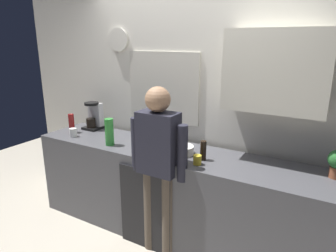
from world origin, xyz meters
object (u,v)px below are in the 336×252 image
(bottle_dark_sauce, at_px, (203,151))
(mixing_bowl, at_px, (182,150))
(bottle_clear_soda, at_px, (109,132))
(person_at_sink, at_px, (158,159))
(cup_white_mug, at_px, (73,132))
(bottle_red_vinegar, at_px, (72,123))
(cup_yellow_cup, at_px, (197,160))
(coffee_maker, at_px, (94,117))

(bottle_dark_sauce, xyz_separation_m, mixing_bowl, (-0.23, 0.04, -0.05))
(bottle_clear_soda, height_order, person_at_sink, person_at_sink)
(bottle_clear_soda, height_order, cup_white_mug, bottle_clear_soda)
(cup_white_mug, bearing_deg, bottle_dark_sauce, 3.77)
(bottle_red_vinegar, bearing_deg, mixing_bowl, 1.21)
(cup_white_mug, bearing_deg, bottle_clear_soda, -1.07)
(bottle_clear_soda, height_order, mixing_bowl, bottle_clear_soda)
(person_at_sink, bearing_deg, bottle_red_vinegar, -178.84)
(bottle_red_vinegar, xyz_separation_m, bottle_dark_sauce, (1.67, -0.01, -0.02))
(mixing_bowl, bearing_deg, cup_white_mug, -173.91)
(cup_yellow_cup, bearing_deg, bottle_red_vinegar, 175.66)
(bottle_red_vinegar, height_order, mixing_bowl, bottle_red_vinegar)
(coffee_maker, xyz_separation_m, bottle_red_vinegar, (-0.11, -0.25, -0.04))
(coffee_maker, height_order, mixing_bowl, coffee_maker)
(coffee_maker, xyz_separation_m, cup_white_mug, (0.02, -0.36, -0.10))
(bottle_clear_soda, distance_m, cup_white_mug, 0.55)
(cup_yellow_cup, bearing_deg, bottle_clear_soda, 179.54)
(bottle_dark_sauce, bearing_deg, person_at_sink, -143.56)
(bottle_dark_sauce, height_order, cup_white_mug, bottle_dark_sauce)
(cup_white_mug, bearing_deg, bottle_red_vinegar, 141.35)
(bottle_red_vinegar, relative_size, bottle_clear_soda, 0.79)
(bottle_red_vinegar, height_order, cup_white_mug, bottle_red_vinegar)
(cup_white_mug, height_order, person_at_sink, person_at_sink)
(bottle_dark_sauce, bearing_deg, cup_yellow_cup, -90.44)
(coffee_maker, distance_m, mixing_bowl, 1.35)
(bottle_clear_soda, distance_m, bottle_dark_sauce, 1.00)
(mixing_bowl, bearing_deg, bottle_clear_soda, -168.94)
(coffee_maker, relative_size, bottle_red_vinegar, 1.50)
(cup_white_mug, bearing_deg, cup_yellow_cup, -0.68)
(bottle_clear_soda, bearing_deg, bottle_dark_sauce, 6.39)
(cup_yellow_cup, relative_size, cup_white_mug, 0.89)
(cup_white_mug, bearing_deg, mixing_bowl, 6.09)
(bottle_red_vinegar, relative_size, cup_white_mug, 2.32)
(coffee_maker, relative_size, bottle_clear_soda, 1.18)
(bottle_red_vinegar, xyz_separation_m, cup_white_mug, (0.14, -0.11, -0.06))
(cup_yellow_cup, distance_m, mixing_bowl, 0.28)
(bottle_dark_sauce, xyz_separation_m, person_at_sink, (-0.33, -0.24, -0.07))
(person_at_sink, bearing_deg, coffee_maker, 169.42)
(mixing_bowl, bearing_deg, bottle_dark_sauce, -9.24)
(coffee_maker, relative_size, cup_white_mug, 3.47)
(cup_yellow_cup, distance_m, person_at_sink, 0.35)
(cup_white_mug, relative_size, mixing_bowl, 0.43)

